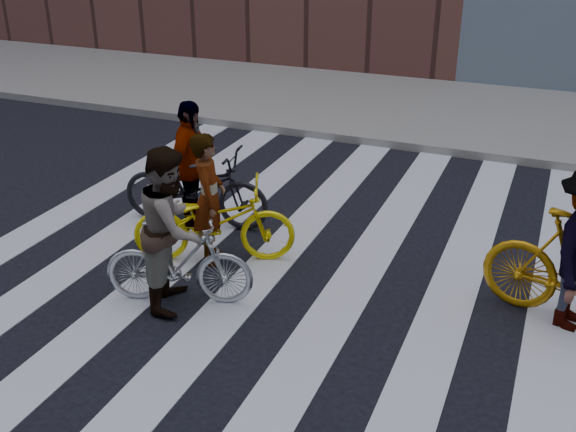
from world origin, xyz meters
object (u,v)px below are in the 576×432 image
Objects in this scene: bike_silver_mid at (178,263)px; rider_left at (209,198)px; rider_rear at (191,164)px; bike_yellow_left at (214,222)px; rider_mid at (172,228)px; bike_dark_rear at (195,187)px.

bike_silver_mid is 1.00× the size of rider_left.
rider_left is 0.94× the size of rider_rear.
rider_rear is at bearing 8.01° from bike_silver_mid.
bike_yellow_left is 1.09m from rider_mid.
rider_mid is at bearing -164.41° from bike_dark_rear.
rider_mid reaches higher than rider_rear.
rider_mid is (0.06, -1.01, 0.38)m from bike_yellow_left.
bike_yellow_left is 1.21× the size of bike_silver_mid.
rider_rear reaches higher than rider_left.
rider_left is (0.68, -0.82, 0.27)m from bike_dark_rear.
rider_left reaches higher than bike_silver_mid.
bike_yellow_left is 1.10m from bike_dark_rear.
rider_rear reaches higher than bike_dark_rear.
bike_silver_mid is 2.07m from rider_rear.
bike_dark_rear is at bearing 5.43° from rider_mid.
bike_yellow_left is at bearing -14.41° from rider_mid.
bike_dark_rear is (-0.84, 1.84, 0.05)m from bike_silver_mid.
bike_silver_mid is 0.90× the size of rider_mid.
rider_rear reaches higher than bike_silver_mid.
bike_dark_rear is at bearing -97.56° from rider_rear.
rider_mid is at bearing 162.59° from rider_left.
rider_rear is at bearing 17.92° from rider_left.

